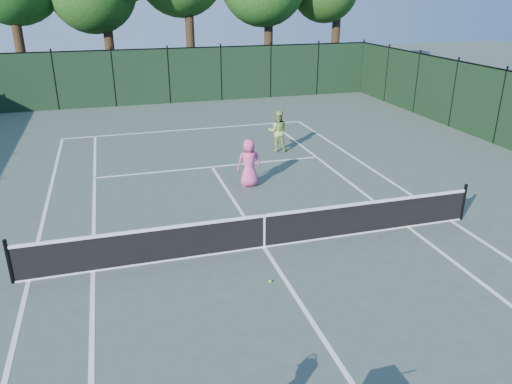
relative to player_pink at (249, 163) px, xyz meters
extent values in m
plane|color=#435248|center=(-0.80, -4.21, -0.80)|extent=(90.00, 90.00, 0.00)
cube|color=white|center=(-6.28, -4.21, -0.79)|extent=(0.10, 23.77, 0.01)
cube|color=white|center=(4.69, -4.21, -0.79)|extent=(0.10, 23.77, 0.01)
cube|color=white|center=(-4.91, -4.21, -0.79)|extent=(0.10, 23.77, 0.01)
cube|color=white|center=(3.32, -4.21, -0.79)|extent=(0.10, 23.77, 0.01)
cube|color=white|center=(-0.80, 7.68, -0.79)|extent=(10.97, 0.10, 0.01)
cube|color=white|center=(-0.80, 2.19, -0.79)|extent=(8.23, 0.10, 0.01)
cube|color=white|center=(-0.80, -4.21, -0.79)|extent=(0.10, 12.80, 0.01)
cube|color=black|center=(-0.80, -4.21, -0.34)|extent=(11.60, 0.03, 0.85)
cube|color=white|center=(-0.80, -4.21, 0.08)|extent=(11.60, 0.05, 0.07)
cube|color=white|center=(-0.80, -4.21, -0.78)|extent=(11.60, 0.05, 0.04)
cube|color=white|center=(-0.80, -4.21, -0.34)|extent=(0.05, 0.04, 0.91)
cylinder|color=black|center=(-6.60, -4.21, -0.27)|extent=(0.09, 0.09, 1.06)
cylinder|color=black|center=(5.00, -4.21, -0.27)|extent=(0.09, 0.09, 1.06)
cube|color=black|center=(-0.80, 13.79, 0.70)|extent=(24.00, 0.05, 3.00)
cylinder|color=black|center=(-8.80, 17.79, 1.60)|extent=(0.56, 0.56, 4.80)
cylinder|color=black|center=(-3.80, 17.59, 1.35)|extent=(0.56, 0.56, 4.30)
cylinder|color=black|center=(1.20, 18.09, 1.70)|extent=(0.56, 0.56, 5.00)
cylinder|color=black|center=(6.20, 17.39, 1.50)|extent=(0.56, 0.56, 4.60)
cylinder|color=black|center=(11.20, 17.89, 1.40)|extent=(0.56, 0.56, 4.40)
imported|color=#DB4D8C|center=(0.00, 0.00, 0.00)|extent=(0.81, 0.56, 1.59)
imported|color=#9CBE5F|center=(2.13, 3.38, 0.03)|extent=(0.94, 0.82, 1.64)
sphere|color=#CAE22E|center=(-1.15, -5.81, -0.76)|extent=(0.07, 0.07, 0.07)
camera|label=1|loc=(-4.12, -14.78, 5.19)|focal=35.00mm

